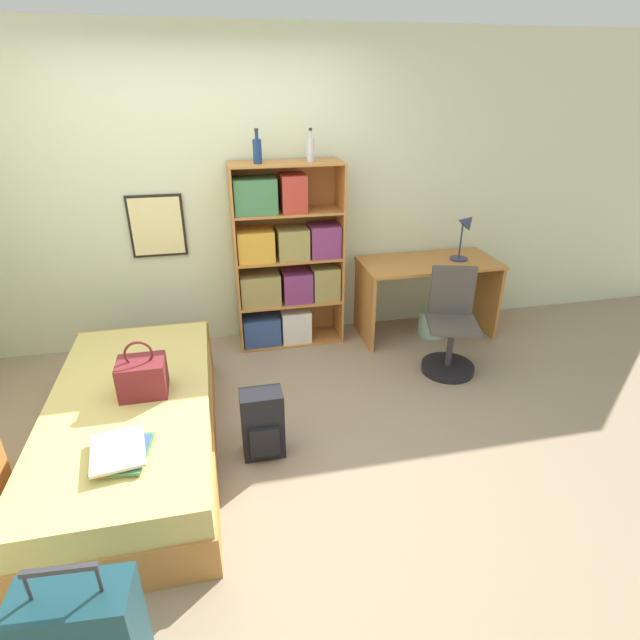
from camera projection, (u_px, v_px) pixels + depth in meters
ground_plane at (236, 442)px, 3.34m from camera, size 14.00×14.00×0.00m
wall_back at (212, 198)px, 4.18m from camera, size 10.00×0.09×2.60m
bed at (134, 426)px, 3.14m from camera, size 0.99×2.02×0.44m
handbag at (142, 376)px, 3.04m from camera, size 0.28×0.23×0.36m
book_stack_on_bed at (121, 453)px, 2.54m from camera, size 0.32×0.37×0.05m
bookcase at (284, 263)px, 4.33m from camera, size 0.93×0.34×1.60m
bottle_green at (257, 150)px, 3.85m from camera, size 0.07×0.07×0.26m
bottle_brown at (311, 149)px, 3.94m from camera, size 0.06×0.06×0.25m
desk at (427, 283)px, 4.58m from camera, size 1.24×0.60×0.72m
desk_lamp at (466, 228)px, 4.42m from camera, size 0.21×0.16×0.44m
desk_chair at (450, 339)px, 4.08m from camera, size 0.49×0.49×0.86m
backpack at (263, 424)px, 3.15m from camera, size 0.26×0.20×0.46m
waste_bin at (432, 323)px, 4.70m from camera, size 0.26×0.26×0.24m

